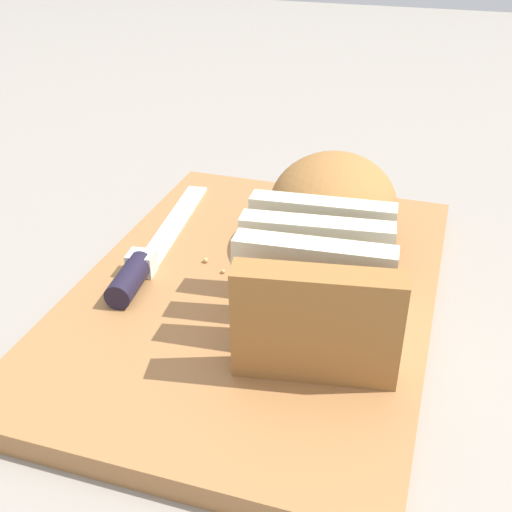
{
  "coord_description": "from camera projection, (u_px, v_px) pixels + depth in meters",
  "views": [
    {
      "loc": [
        0.45,
        0.14,
        0.33
      ],
      "look_at": [
        0.0,
        0.0,
        0.05
      ],
      "focal_mm": 45.89,
      "sensor_mm": 36.0,
      "label": 1
    }
  ],
  "objects": [
    {
      "name": "crumb_near_loaf",
      "position": [
        274.0,
        291.0,
        0.55
      ],
      "size": [
        0.01,
        0.01,
        0.01
      ],
      "primitive_type": "sphere",
      "color": "tan",
      "rests_on": "cutting_board"
    },
    {
      "name": "crumb_stray_left",
      "position": [
        206.0,
        260.0,
        0.6
      ],
      "size": [
        0.0,
        0.0,
        0.0
      ],
      "primitive_type": "sphere",
      "color": "tan",
      "rests_on": "cutting_board"
    },
    {
      "name": "cutting_board",
      "position": [
        256.0,
        295.0,
        0.57
      ],
      "size": [
        0.43,
        0.3,
        0.02
      ],
      "primitive_type": "cube",
      "rotation": [
        0.0,
        0.0,
        -0.01
      ],
      "color": "#9E6B3D",
      "rests_on": "ground_plane"
    },
    {
      "name": "bread_knife",
      "position": [
        143.0,
        262.0,
        0.58
      ],
      "size": [
        0.24,
        0.04,
        0.02
      ],
      "rotation": [
        0.0,
        0.0,
        3.24
      ],
      "color": "silver",
      "rests_on": "cutting_board"
    },
    {
      "name": "crumb_stray_right",
      "position": [
        223.0,
        271.0,
        0.58
      ],
      "size": [
        0.0,
        0.0,
        0.0
      ],
      "primitive_type": "sphere",
      "color": "tan",
      "rests_on": "cutting_board"
    },
    {
      "name": "ground_plane",
      "position": [
        256.0,
        304.0,
        0.57
      ],
      "size": [
        3.0,
        3.0,
        0.0
      ],
      "primitive_type": "plane",
      "color": "gray"
    },
    {
      "name": "bread_loaf",
      "position": [
        327.0,
        230.0,
        0.56
      ],
      "size": [
        0.29,
        0.15,
        0.09
      ],
      "rotation": [
        0.0,
        0.0,
        0.11
      ],
      "color": "#996633",
      "rests_on": "cutting_board"
    },
    {
      "name": "crumb_near_knife",
      "position": [
        284.0,
        285.0,
        0.56
      ],
      "size": [
        0.01,
        0.01,
        0.01
      ],
      "primitive_type": "sphere",
      "color": "tan",
      "rests_on": "cutting_board"
    }
  ]
}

